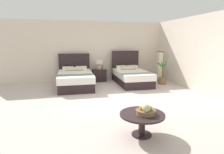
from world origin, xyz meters
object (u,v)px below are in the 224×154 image
at_px(bed_near_window, 75,79).
at_px(nightstand, 99,75).
at_px(bed_near_corner, 131,76).
at_px(potted_palm, 162,78).
at_px(table_lamp, 99,64).
at_px(fruit_bowl, 146,111).
at_px(vase, 103,67).
at_px(coffee_table, 142,118).
at_px(floor_lamp_corner, 160,66).

bearing_deg(bed_near_window, nightstand, 36.13).
distance_m(bed_near_corner, potted_palm, 1.27).
bearing_deg(potted_palm, bed_near_window, 174.59).
distance_m(table_lamp, fruit_bowl, 5.14).
bearing_deg(vase, table_lamp, 160.78).
distance_m(bed_near_corner, vase, 1.31).
height_order(bed_near_corner, nightstand, bed_near_corner).
relative_size(nightstand, potted_palm, 0.59).
distance_m(bed_near_window, coffee_table, 4.39).
distance_m(nightstand, floor_lamp_corner, 2.72).
height_order(nightstand, fruit_bowl, fruit_bowl).
height_order(vase, floor_lamp_corner, floor_lamp_corner).
bearing_deg(vase, coffee_table, -92.62).
distance_m(vase, potted_palm, 2.53).
bearing_deg(vase, bed_near_corner, -35.12).
distance_m(bed_near_corner, table_lamp, 1.53).
bearing_deg(bed_near_window, potted_palm, -5.41).
height_order(bed_near_window, nightstand, bed_near_window).
relative_size(vase, coffee_table, 0.20).
relative_size(vase, potted_palm, 0.17).
xyz_separation_m(vase, coffee_table, (-0.23, -5.01, -0.29)).
xyz_separation_m(fruit_bowl, floor_lamp_corner, (2.67, 4.70, 0.15)).
xyz_separation_m(bed_near_window, table_lamp, (1.07, 0.80, 0.47)).
relative_size(nightstand, floor_lamp_corner, 0.44).
distance_m(vase, floor_lamp_corner, 2.52).
distance_m(nightstand, potted_palm, 2.68).
height_order(bed_near_corner, potted_palm, bed_near_corner).
bearing_deg(bed_near_corner, vase, 144.88).
xyz_separation_m(bed_near_corner, floor_lamp_corner, (1.45, 0.37, 0.33)).
xyz_separation_m(table_lamp, coffee_table, (-0.06, -5.07, -0.45)).
distance_m(table_lamp, floor_lamp_corner, 2.70).
bearing_deg(floor_lamp_corner, potted_palm, -107.85).
xyz_separation_m(vase, potted_palm, (2.26, -1.07, -0.38)).
bearing_deg(nightstand, bed_near_corner, -32.48).
distance_m(vase, coffee_table, 5.03).
bearing_deg(vase, floor_lamp_corner, -8.40).
distance_m(bed_near_window, bed_near_corner, 2.29).
height_order(bed_near_window, bed_near_corner, bed_near_corner).
relative_size(bed_near_corner, table_lamp, 5.36).
relative_size(bed_near_window, coffee_table, 2.66).
bearing_deg(vase, fruit_bowl, -92.07).
bearing_deg(floor_lamp_corner, table_lamp, 170.87).
distance_m(fruit_bowl, potted_palm, 4.69).
relative_size(table_lamp, vase, 2.36).
xyz_separation_m(nightstand, fruit_bowl, (-0.01, -5.11, 0.23)).
bearing_deg(bed_near_corner, bed_near_window, -179.85).
xyz_separation_m(nightstand, floor_lamp_corner, (2.66, -0.41, 0.38)).
xyz_separation_m(table_lamp, floor_lamp_corner, (2.66, -0.43, -0.13)).
relative_size(bed_near_window, vase, 13.22).
bearing_deg(fruit_bowl, vase, 87.93).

